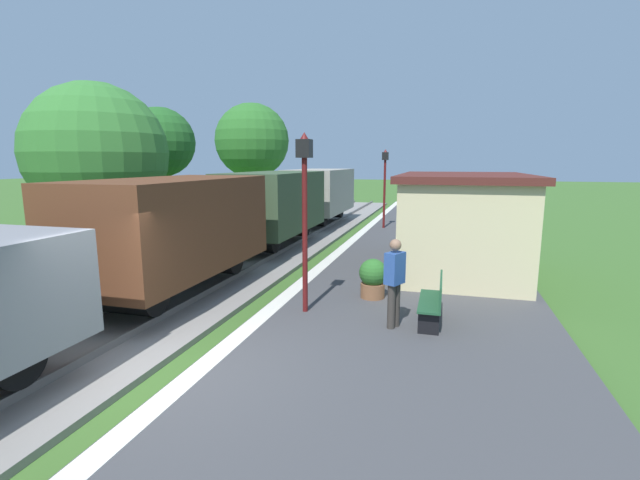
# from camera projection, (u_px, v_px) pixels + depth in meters

# --- Properties ---
(ground_plane) EXTENTS (160.00, 160.00, 0.00)m
(ground_plane) POSITION_uv_depth(u_px,v_px,m) (174.00, 384.00, 6.81)
(ground_plane) COLOR #3D6628
(platform_slab) EXTENTS (6.00, 60.00, 0.25)m
(platform_slab) POSITION_uv_depth(u_px,v_px,m) (382.00, 407.00, 5.94)
(platform_slab) COLOR #424244
(platform_slab) RESTS_ON ground
(platform_edge_stripe) EXTENTS (0.36, 60.00, 0.01)m
(platform_edge_stripe) POSITION_uv_depth(u_px,v_px,m) (197.00, 371.00, 6.66)
(platform_edge_stripe) COLOR silver
(platform_edge_stripe) RESTS_ON platform_slab
(track_ballast) EXTENTS (3.80, 60.00, 0.12)m
(track_ballast) POSITION_uv_depth(u_px,v_px,m) (50.00, 361.00, 7.43)
(track_ballast) COLOR gray
(track_ballast) RESTS_ON ground
(rail_near) EXTENTS (0.07, 60.00, 0.14)m
(rail_near) POSITION_uv_depth(u_px,v_px,m) (84.00, 359.00, 7.22)
(rail_near) COLOR slate
(rail_near) RESTS_ON track_ballast
(rail_far) EXTENTS (0.07, 60.00, 0.14)m
(rail_far) POSITION_uv_depth(u_px,v_px,m) (15.00, 349.00, 7.60)
(rail_far) COLOR slate
(rail_far) RESTS_ON track_ballast
(freight_train) EXTENTS (2.50, 26.00, 2.72)m
(freight_train) POSITION_uv_depth(u_px,v_px,m) (243.00, 216.00, 14.36)
(freight_train) COLOR gray
(freight_train) RESTS_ON rail_near
(station_hut) EXTENTS (3.50, 5.80, 2.78)m
(station_hut) POSITION_uv_depth(u_px,v_px,m) (461.00, 222.00, 12.81)
(station_hut) COLOR beige
(station_hut) RESTS_ON platform_slab
(bench_near_hut) EXTENTS (0.42, 1.50, 0.91)m
(bench_near_hut) POSITION_uv_depth(u_px,v_px,m) (434.00, 300.00, 8.58)
(bench_near_hut) COLOR #1E4C2D
(bench_near_hut) RESTS_ON platform_slab
(bench_down_platform) EXTENTS (0.42, 1.50, 0.91)m
(bench_down_platform) POSITION_uv_depth(u_px,v_px,m) (440.00, 232.00, 16.88)
(bench_down_platform) COLOR #1E4C2D
(bench_down_platform) RESTS_ON platform_slab
(person_waiting) EXTENTS (0.39, 0.45, 1.71)m
(person_waiting) POSITION_uv_depth(u_px,v_px,m) (394.00, 280.00, 8.30)
(person_waiting) COLOR #38332D
(person_waiting) RESTS_ON platform_slab
(potted_planter) EXTENTS (0.64, 0.64, 0.92)m
(potted_planter) POSITION_uv_depth(u_px,v_px,m) (373.00, 278.00, 10.23)
(potted_planter) COLOR brown
(potted_planter) RESTS_ON platform_slab
(lamp_post_near) EXTENTS (0.28, 0.28, 3.70)m
(lamp_post_near) POSITION_uv_depth(u_px,v_px,m) (305.00, 190.00, 8.92)
(lamp_post_near) COLOR #591414
(lamp_post_near) RESTS_ON platform_slab
(lamp_post_far) EXTENTS (0.28, 0.28, 3.70)m
(lamp_post_far) POSITION_uv_depth(u_px,v_px,m) (385.00, 174.00, 20.75)
(lamp_post_far) COLOR #591414
(lamp_post_far) RESTS_ON platform_slab
(tree_trackside_far) EXTENTS (4.41, 4.41, 5.86)m
(tree_trackside_far) POSITION_uv_depth(u_px,v_px,m) (97.00, 153.00, 14.15)
(tree_trackside_far) COLOR #4C3823
(tree_trackside_far) RESTS_ON ground
(tree_field_left) EXTENTS (3.12, 3.12, 5.81)m
(tree_field_left) POSITION_uv_depth(u_px,v_px,m) (160.00, 143.00, 20.06)
(tree_field_left) COLOR #4C3823
(tree_field_left) RESTS_ON ground
(tree_field_distant) EXTENTS (4.71, 4.71, 7.06)m
(tree_field_distant) POSITION_uv_depth(u_px,v_px,m) (252.00, 141.00, 28.29)
(tree_field_distant) COLOR #4C3823
(tree_field_distant) RESTS_ON ground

